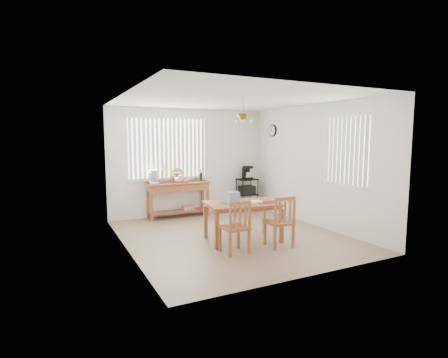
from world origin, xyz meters
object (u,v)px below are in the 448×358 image
wire_cart (247,191)px  cart_items (247,173)px  dining_table (243,207)px  chair_right (280,222)px  sideboard (179,191)px  chair_left (236,227)px

wire_cart → cart_items: cart_items is taller
dining_table → chair_right: (0.39, -0.64, -0.19)m
sideboard → wire_cart: (1.88, -0.02, -0.13)m
sideboard → chair_left: (-0.06, -2.97, -0.19)m
sideboard → chair_right: chair_right is taller
sideboard → wire_cart: bearing=-0.6°
dining_table → chair_right: size_ratio=1.60×
chair_right → sideboard: bearing=104.8°
wire_cart → chair_left: 3.53m
wire_cart → cart_items: size_ratio=2.43×
wire_cart → chair_right: (-1.08, -3.00, -0.06)m
dining_table → cart_items: bearing=58.2°
cart_items → chair_right: bearing=-109.8°
sideboard → wire_cart: sideboard is taller
cart_items → dining_table: size_ratio=0.24×
wire_cart → chair_right: 3.18m
cart_items → dining_table: cart_items is taller
dining_table → chair_left: size_ratio=1.62×
cart_items → dining_table: bearing=-121.8°
cart_items → chair_left: cart_items is taller
cart_items → chair_right: 3.24m
sideboard → wire_cart: size_ratio=1.79×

